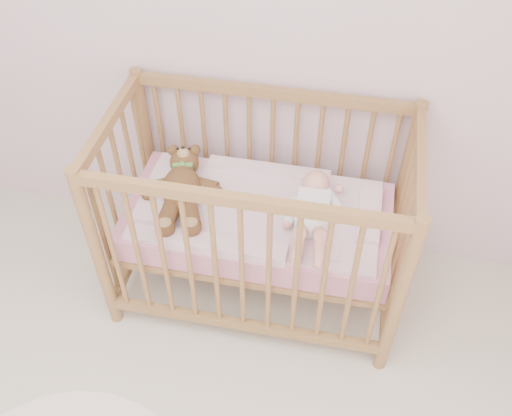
# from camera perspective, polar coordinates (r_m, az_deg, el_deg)

# --- Properties ---
(crib) EXTENTS (1.36, 0.76, 1.00)m
(crib) POSITION_cam_1_polar(r_m,az_deg,el_deg) (2.65, 0.21, -1.05)
(crib) COLOR olive
(crib) RESTS_ON floor
(mattress) EXTENTS (1.22, 0.62, 0.13)m
(mattress) POSITION_cam_1_polar(r_m,az_deg,el_deg) (2.66, 0.21, -1.28)
(mattress) COLOR pink
(mattress) RESTS_ON crib
(blanket) EXTENTS (1.10, 0.58, 0.06)m
(blanket) POSITION_cam_1_polar(r_m,az_deg,el_deg) (2.61, 0.22, -0.15)
(blanket) COLOR #F1A6C0
(blanket) RESTS_ON mattress
(baby) EXTENTS (0.30, 0.57, 0.14)m
(baby) POSITION_cam_1_polar(r_m,az_deg,el_deg) (2.52, 5.71, -0.09)
(baby) COLOR white
(baby) RESTS_ON blanket
(teddy_bear) EXTENTS (0.50, 0.63, 0.15)m
(teddy_bear) POSITION_cam_1_polar(r_m,az_deg,el_deg) (2.61, -7.46, 1.94)
(teddy_bear) COLOR brown
(teddy_bear) RESTS_ON blanket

